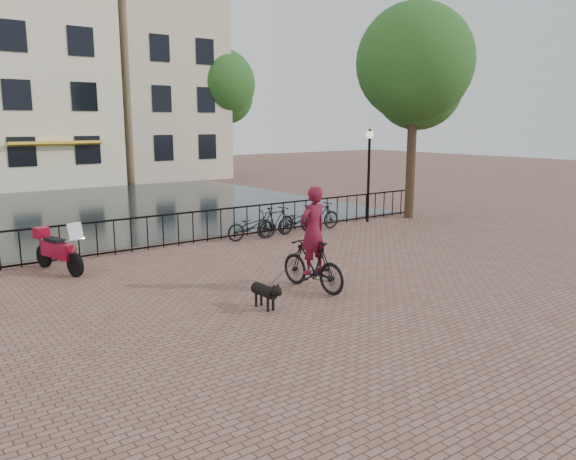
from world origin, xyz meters
TOP-DOWN VIEW (x-y plane):
  - ground at (0.00, 0.00)m, footprint 100.00×100.00m
  - canal_water at (0.00, 17.30)m, footprint 20.00×20.00m
  - railing at (0.00, 8.00)m, footprint 20.00×0.05m
  - canal_house_mid at (0.50, 30.00)m, footprint 8.00×9.50m
  - canal_house_right at (8.50, 30.00)m, footprint 7.00×9.00m
  - tree_near_right at (9.20, 7.30)m, footprint 4.48×4.48m
  - tree_far_right at (12.00, 27.00)m, footprint 4.76×4.76m
  - lamp_post at (7.20, 7.60)m, footprint 0.30×0.30m
  - cyclist at (-0.11, 1.91)m, footprint 0.92×2.06m
  - dog at (-1.74, 1.46)m, footprint 0.33×0.90m
  - motorcycle at (-4.31, 6.96)m, footprint 0.96×1.99m
  - parked_bike_0 at (1.80, 7.40)m, footprint 1.77×0.78m
  - parked_bike_1 at (2.75, 7.40)m, footprint 1.71×0.69m
  - parked_bike_2 at (3.70, 7.40)m, footprint 1.72×0.61m
  - parked_bike_3 at (4.65, 7.40)m, footprint 1.68×0.55m

SIDE VIEW (x-z plane):
  - ground at x=0.00m, z-range 0.00..0.00m
  - canal_water at x=0.00m, z-range 0.00..0.00m
  - dog at x=-1.74m, z-range 0.00..0.60m
  - parked_bike_0 at x=1.80m, z-range 0.00..0.90m
  - parked_bike_2 at x=3.70m, z-range 0.00..0.90m
  - parked_bike_1 at x=2.75m, z-range 0.00..1.00m
  - parked_bike_3 at x=4.65m, z-range 0.00..1.00m
  - railing at x=0.00m, z-range -0.01..1.02m
  - motorcycle at x=-4.31m, z-range 0.00..1.38m
  - cyclist at x=-0.11m, z-range -0.33..2.42m
  - lamp_post at x=7.20m, z-range 0.65..4.10m
  - canal_house_mid at x=0.50m, z-range 0.00..11.80m
  - tree_near_right at x=9.20m, z-range 1.85..10.09m
  - tree_far_right at x=12.00m, z-range 1.97..10.73m
  - canal_house_right at x=8.50m, z-range 0.00..13.30m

